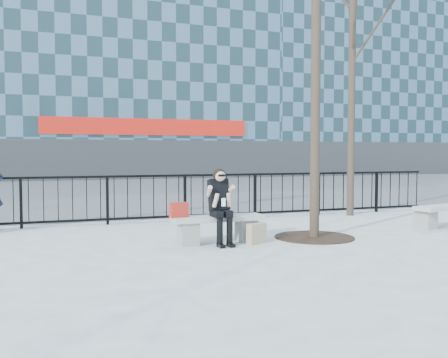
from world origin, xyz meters
name	(u,v)px	position (x,y,z in m)	size (l,w,h in m)	color
ground	(218,243)	(0.00, 0.00, 0.00)	(120.00, 120.00, 0.00)	#979792
street_surface	(113,188)	(0.00, 15.00, 0.00)	(60.00, 23.00, 0.01)	#474747
railing	(177,198)	(0.00, 3.00, 0.55)	(14.00, 0.06, 1.10)	black
building_right	(343,46)	(20.00, 27.00, 10.30)	(16.20, 10.20, 20.60)	slate
tree_right	(353,10)	(4.50, 2.60, 5.24)	(2.80, 2.80, 7.00)	black
tree_grate	(314,237)	(1.90, -0.10, 0.01)	(1.50, 1.50, 0.02)	black
bench_main	(218,226)	(0.00, 0.00, 0.30)	(1.65, 0.46, 0.49)	slate
bench_second	(446,214)	(5.25, 0.11, 0.30)	(1.63, 0.46, 0.49)	slate
seated_woman	(221,207)	(0.00, -0.16, 0.67)	(0.50, 0.64, 1.34)	black
handbag	(179,210)	(-0.71, 0.02, 0.62)	(0.31, 0.15, 0.26)	#A72014
shopping_bag	(256,234)	(0.62, -0.31, 0.18)	(0.38, 0.14, 0.36)	tan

